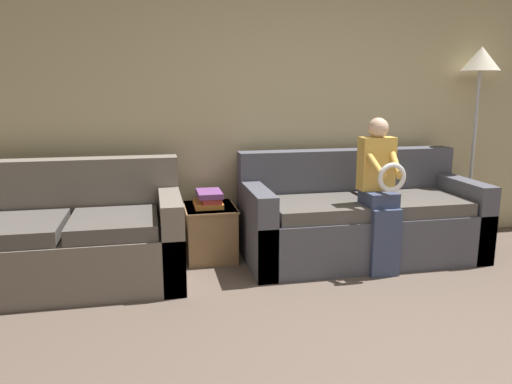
{
  "coord_description": "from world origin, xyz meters",
  "views": [
    {
      "loc": [
        -1.41,
        -1.77,
        1.45
      ],
      "look_at": [
        -0.7,
        1.57,
        0.72
      ],
      "focal_mm": 35.0,
      "sensor_mm": 36.0,
      "label": 1
    }
  ],
  "objects_px": {
    "couch_main": "(359,220)",
    "child_left_seated": "(380,189)",
    "couch_side": "(71,241)",
    "floor_lamp": "(480,75)",
    "side_shelf": "(210,231)",
    "book_stack": "(209,199)"
  },
  "relations": [
    {
      "from": "couch_side",
      "to": "child_left_seated",
      "type": "distance_m",
      "value": 2.39
    },
    {
      "from": "couch_side",
      "to": "floor_lamp",
      "type": "relative_size",
      "value": 0.91
    },
    {
      "from": "couch_side",
      "to": "floor_lamp",
      "type": "xyz_separation_m",
      "value": [
        3.6,
        0.38,
        1.23
      ]
    },
    {
      "from": "couch_side",
      "to": "book_stack",
      "type": "height_order",
      "value": "couch_side"
    },
    {
      "from": "child_left_seated",
      "to": "floor_lamp",
      "type": "relative_size",
      "value": 0.67
    },
    {
      "from": "couch_side",
      "to": "floor_lamp",
      "type": "height_order",
      "value": "floor_lamp"
    },
    {
      "from": "side_shelf",
      "to": "floor_lamp",
      "type": "relative_size",
      "value": 0.29
    },
    {
      "from": "child_left_seated",
      "to": "side_shelf",
      "type": "bearing_deg",
      "value": 155.03
    },
    {
      "from": "couch_main",
      "to": "floor_lamp",
      "type": "relative_size",
      "value": 1.1
    },
    {
      "from": "couch_main",
      "to": "side_shelf",
      "type": "relative_size",
      "value": 3.78
    },
    {
      "from": "couch_main",
      "to": "couch_side",
      "type": "distance_m",
      "value": 2.35
    },
    {
      "from": "couch_side",
      "to": "child_left_seated",
      "type": "bearing_deg",
      "value": -6.42
    },
    {
      "from": "couch_main",
      "to": "book_stack",
      "type": "relative_size",
      "value": 6.34
    },
    {
      "from": "couch_main",
      "to": "side_shelf",
      "type": "xyz_separation_m",
      "value": [
        -1.26,
        0.23,
        -0.09
      ]
    },
    {
      "from": "couch_main",
      "to": "couch_side",
      "type": "bearing_deg",
      "value": -177.55
    },
    {
      "from": "book_stack",
      "to": "floor_lamp",
      "type": "distance_m",
      "value": 2.73
    },
    {
      "from": "couch_main",
      "to": "floor_lamp",
      "type": "xyz_separation_m",
      "value": [
        1.25,
        0.28,
        1.23
      ]
    },
    {
      "from": "couch_main",
      "to": "child_left_seated",
      "type": "distance_m",
      "value": 0.5
    },
    {
      "from": "couch_main",
      "to": "book_stack",
      "type": "height_order",
      "value": "couch_main"
    },
    {
      "from": "couch_side",
      "to": "side_shelf",
      "type": "bearing_deg",
      "value": 16.78
    },
    {
      "from": "book_stack",
      "to": "floor_lamp",
      "type": "relative_size",
      "value": 0.17
    },
    {
      "from": "couch_main",
      "to": "couch_side",
      "type": "xyz_separation_m",
      "value": [
        -2.34,
        -0.1,
        -0.0
      ]
    }
  ]
}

